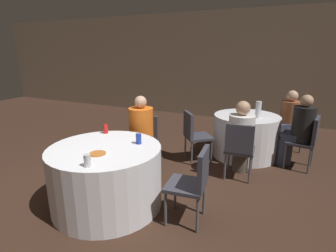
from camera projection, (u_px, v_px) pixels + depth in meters
name	position (u px, v px, depth m)	size (l,w,h in m)	color
ground_plane	(107.00, 211.00, 3.06)	(16.00, 16.00, 0.00)	#382319
wall_back	(220.00, 66.00, 6.98)	(16.00, 0.06, 2.80)	gray
table_near	(107.00, 176.00, 3.10)	(1.30, 1.30, 0.73)	silver
table_far	(245.00, 136.00, 4.58)	(1.11, 1.11, 0.73)	silver
chair_near_east	(194.00, 179.00, 2.73)	(0.45, 0.44, 0.85)	#383842
chair_near_north	(144.00, 138.00, 4.02)	(0.43, 0.44, 0.85)	#383842
chair_far_southwest	(193.00, 132.00, 4.32)	(0.56, 0.56, 0.85)	#383842
chair_far_east	(308.00, 138.00, 4.02)	(0.46, 0.46, 0.85)	#383842
chair_far_south	(239.00, 146.00, 3.68)	(0.43, 0.43, 0.85)	#383842
chair_far_northeast	(293.00, 124.00, 4.78)	(0.56, 0.56, 0.85)	#383842
person_orange_shirt	(140.00, 135.00, 3.86)	(0.37, 0.52, 1.18)	black
person_floral_shirt	(286.00, 122.00, 4.73)	(0.47, 0.45, 1.13)	#33384C
person_black_shirt	(297.00, 132.00, 4.08)	(0.50, 0.36, 1.17)	#33384C
person_white_shirt	(241.00, 138.00, 3.79)	(0.37, 0.52, 1.14)	#4C4238
pizza_plate_near	(97.00, 154.00, 2.79)	(0.20, 0.20, 0.02)	white
soda_can_red	(106.00, 129.00, 3.50)	(0.07, 0.07, 0.12)	red
soda_can_silver	(87.00, 161.00, 2.49)	(0.07, 0.07, 0.12)	silver
soda_can_blue	(139.00, 139.00, 3.10)	(0.07, 0.07, 0.12)	#1E38A5
bottle_far	(258.00, 110.00, 4.29)	(0.09, 0.09, 0.27)	silver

